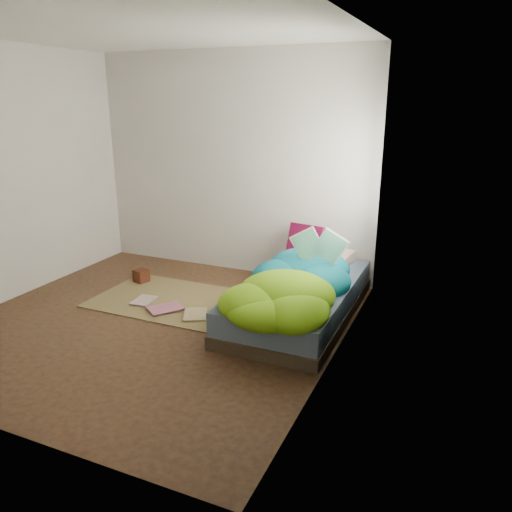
{
  "coord_description": "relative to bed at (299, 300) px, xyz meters",
  "views": [
    {
      "loc": [
        2.65,
        -3.61,
        2.06
      ],
      "look_at": [
        0.75,
        0.75,
        0.55
      ],
      "focal_mm": 35.0,
      "sensor_mm": 36.0,
      "label": 1
    }
  ],
  "objects": [
    {
      "name": "ground",
      "position": [
        -1.22,
        -0.72,
        -0.17
      ],
      "size": [
        3.5,
        3.5,
        0.0
      ],
      "primitive_type": "cube",
      "color": "#3A2016",
      "rests_on": "ground"
    },
    {
      "name": "room_walls",
      "position": [
        -1.21,
        -0.71,
        1.46
      ],
      "size": [
        3.54,
        3.54,
        2.62
      ],
      "color": "silver",
      "rests_on": "ground"
    },
    {
      "name": "bed",
      "position": [
        0.0,
        0.0,
        0.0
      ],
      "size": [
        1.0,
        2.0,
        0.34
      ],
      "color": "#362B1D",
      "rests_on": "ground"
    },
    {
      "name": "duvet",
      "position": [
        0.0,
        -0.22,
        0.34
      ],
      "size": [
        0.96,
        1.84,
        0.34
      ],
      "primitive_type": null,
      "color": "#07676D",
      "rests_on": "bed"
    },
    {
      "name": "rug",
      "position": [
        -1.37,
        -0.17,
        -0.16
      ],
      "size": [
        1.6,
        1.1,
        0.01
      ],
      "primitive_type": "cube",
      "color": "brown",
      "rests_on": "ground"
    },
    {
      "name": "pillow_floral",
      "position": [
        0.07,
        0.77,
        0.23
      ],
      "size": [
        0.58,
        0.44,
        0.11
      ],
      "primitive_type": "cube",
      "rotation": [
        0.0,
        0.0,
        -0.26
      ],
      "color": "beige",
      "rests_on": "bed"
    },
    {
      "name": "pillow_magenta",
      "position": [
        -0.17,
        0.71,
        0.37
      ],
      "size": [
        0.42,
        0.2,
        0.4
      ],
      "primitive_type": "cube",
      "rotation": [
        0.0,
        0.0,
        -0.2
      ],
      "color": "#4A041D",
      "rests_on": "bed"
    },
    {
      "name": "open_book",
      "position": [
        0.15,
        0.08,
        0.65
      ],
      "size": [
        0.45,
        0.15,
        0.27
      ],
      "primitive_type": null,
      "rotation": [
        0.0,
        0.0,
        0.11
      ],
      "color": "#348E2E",
      "rests_on": "duvet"
    },
    {
      "name": "wooden_box",
      "position": [
        -1.98,
        0.15,
        -0.08
      ],
      "size": [
        0.18,
        0.18,
        0.14
      ],
      "primitive_type": "cube",
      "rotation": [
        0.0,
        0.0,
        -0.28
      ],
      "color": "#34180C",
      "rests_on": "rug"
    },
    {
      "name": "floor_book_a",
      "position": [
        -1.7,
        -0.35,
        -0.15
      ],
      "size": [
        0.23,
        0.3,
        0.02
      ],
      "primitive_type": "imported",
      "rotation": [
        0.0,
        0.0,
        0.1
      ],
      "color": "silver",
      "rests_on": "rug"
    },
    {
      "name": "floor_book_b",
      "position": [
        -1.37,
        -0.37,
        -0.14
      ],
      "size": [
        0.39,
        0.41,
        0.03
      ],
      "primitive_type": "imported",
      "rotation": [
        0.0,
        0.0,
        -0.63
      ],
      "color": "#C16F8A",
      "rests_on": "rug"
    },
    {
      "name": "floor_book_c",
      "position": [
        -1.02,
        -0.49,
        -0.14
      ],
      "size": [
        0.34,
        0.38,
        0.02
      ],
      "primitive_type": "imported",
      "rotation": [
        0.0,
        0.0,
        0.46
      ],
      "color": "tan",
      "rests_on": "rug"
    }
  ]
}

